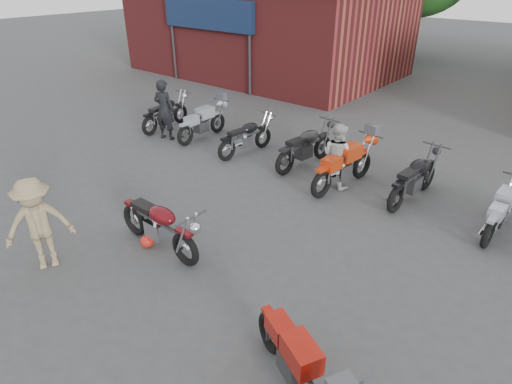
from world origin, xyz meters
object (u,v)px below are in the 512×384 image
Objects in this scene: row_bike_1 at (203,121)px; person_tan at (38,224)px; vintage_motorcycle at (159,222)px; row_bike_0 at (166,111)px; helmet at (147,241)px; person_light at (337,156)px; row_bike_3 at (306,144)px; row_bike_5 at (415,176)px; person_dark at (164,110)px; sportbike at (296,359)px; row_bike_6 at (502,209)px; row_bike_4 at (345,163)px; row_bike_2 at (246,135)px.

person_tan is at bearing -160.70° from row_bike_1.
row_bike_1 is (-3.65, 4.67, -0.03)m from vintage_motorcycle.
row_bike_0 is (-5.23, 4.54, -0.02)m from vintage_motorcycle.
person_tan reaches higher than helmet.
person_tan reaches higher than person_light.
row_bike_5 is at bearing -83.87° from row_bike_3.
person_dark is at bearing 102.15° from row_bike_5.
row_bike_1 is at bearing 169.52° from sportbike.
sportbike is 10.46m from row_bike_0.
person_light is (-2.53, 5.35, 0.24)m from sportbike.
helmet is 6.81m from row_bike_0.
helmet is 0.13× the size of row_bike_1.
row_bike_5 is at bearing -94.51° from row_bike_0.
vintage_motorcycle is at bearing 136.50° from row_bike_6.
person_light is (1.45, 4.55, 0.67)m from helmet.
row_bike_1 is (1.58, 0.12, -0.01)m from row_bike_0.
row_bike_4 is at bearing 74.50° from vintage_motorcycle.
row_bike_4 is at bearing 140.22° from sportbike.
row_bike_2 is 4.72m from row_bike_5.
person_tan is 6.24m from row_bike_2.
vintage_motorcycle reaches higher than row_bike_0.
person_light is 0.82× the size of row_bike_2.
person_tan is (-1.19, -1.60, 0.26)m from vintage_motorcycle.
helmet is at bearing 168.85° from row_bike_4.
row_bike_1 is at bearing -155.68° from person_dark.
row_bike_0 is at bearing 97.62° from row_bike_2.
vintage_motorcycle is at bearing 171.65° from row_bike_4.
helmet is at bearing 120.29° from person_dark.
row_bike_3 reaches higher than row_bike_2.
vintage_motorcycle is 1.13× the size of person_dark.
row_bike_3 is 4.80m from row_bike_6.
row_bike_3 is (0.23, 5.06, 0.49)m from helmet.
person_tan is at bearing 165.74° from row_bike_4.
person_tan is 0.87× the size of row_bike_1.
person_dark is 1.16× the size of person_light.
row_bike_4 is 1.61m from row_bike_5.
vintage_motorcycle reaches higher than helmet.
row_bike_4 reaches higher than row_bike_5.
vintage_motorcycle is at bearing -172.87° from row_bike_3.
row_bike_0 is at bearing 140.18° from vintage_motorcycle.
person_light is (5.68, 0.51, -0.13)m from person_dark.
sportbike is 1.03× the size of person_dark.
row_bike_3 reaches higher than vintage_motorcycle.
person_light is at bearing -86.33° from row_bike_2.
row_bike_1 reaches higher than row_bike_6.
vintage_motorcycle is 1.00× the size of row_bike_5.
row_bike_4 is (1.63, 4.61, 0.50)m from helmet.
row_bike_2 is (-0.62, 6.20, -0.30)m from person_tan.
helmet is 5.90m from person_dark.
row_bike_3 is at bearing 176.85° from person_dark.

